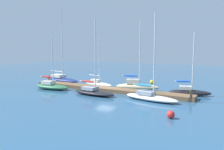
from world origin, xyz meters
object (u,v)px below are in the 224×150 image
sailboat_3 (93,91)px  sailboat_6 (189,91)px  mooring_buoy_yellow (152,82)px  mooring_buoy_red (171,115)px  sailboat_4 (137,85)px  sailboat_5 (150,96)px  sailboat_2 (98,83)px  sailboat_0 (61,79)px  sailboat_1 (51,86)px

sailboat_3 → sailboat_6: bearing=32.6°
sailboat_6 → mooring_buoy_yellow: 9.42m
mooring_buoy_red → sailboat_4: bearing=126.1°
sailboat_5 → sailboat_2: bearing=160.9°
sailboat_0 → sailboat_3: (11.27, -6.39, -0.08)m
sailboat_1 → sailboat_4: (10.98, 5.44, 0.14)m
sailboat_0 → sailboat_4: (14.72, -0.64, 0.09)m
mooring_buoy_yellow → sailboat_5: bearing=-71.6°
mooring_buoy_red → mooring_buoy_yellow: mooring_buoy_yellow is taller
sailboat_0 → sailboat_2: (8.10, -0.48, -0.11)m
sailboat_4 → mooring_buoy_red: size_ratio=14.65×
sailboat_2 → mooring_buoy_red: (14.15, -10.48, -0.13)m
sailboat_2 → sailboat_5: size_ratio=0.78×
sailboat_3 → mooring_buoy_yellow: sailboat_3 is taller
sailboat_1 → sailboat_5: size_ratio=0.87×
sailboat_2 → sailboat_6: sailboat_6 is taller
sailboat_0 → sailboat_5: (18.53, -5.66, -0.07)m
sailboat_2 → sailboat_6: size_ratio=0.96×
sailboat_2 → mooring_buoy_yellow: bearing=50.3°
sailboat_2 → mooring_buoy_yellow: size_ratio=10.87×
sailboat_1 → sailboat_0: bearing=117.4°
sailboat_5 → sailboat_4: bearing=134.5°
sailboat_1 → sailboat_4: bearing=22.2°
sailboat_6 → mooring_buoy_red: bearing=-100.7°
sailboat_0 → sailboat_4: bearing=5.9°
sailboat_6 → mooring_buoy_red: size_ratio=11.79×
sailboat_2 → sailboat_4: 6.62m
sailboat_1 → sailboat_2: bearing=47.9°
sailboat_1 → sailboat_4: 12.26m
sailboat_3 → mooring_buoy_red: 11.89m
sailboat_0 → sailboat_2: sailboat_0 is taller
sailboat_2 → sailboat_1: bearing=-120.4°
sailboat_0 → sailboat_5: 19.38m
sailboat_0 → sailboat_6: sailboat_0 is taller
sailboat_0 → mooring_buoy_red: 24.80m
sailboat_3 → mooring_buoy_red: sailboat_3 is taller
sailboat_6 → mooring_buoy_yellow: size_ratio=11.31×
sailboat_0 → sailboat_3: sailboat_0 is taller
sailboat_4 → sailboat_5: bearing=-66.4°
sailboat_4 → sailboat_1: bearing=-167.2°
sailboat_3 → sailboat_6: size_ratio=1.20×
mooring_buoy_red → mooring_buoy_yellow: size_ratio=0.96×
mooring_buoy_yellow → sailboat_4: bearing=-90.3°
mooring_buoy_red → mooring_buoy_yellow: bearing=114.3°
mooring_buoy_red → sailboat_2: bearing=143.5°
sailboat_5 → sailboat_3: bearing=-167.0°
mooring_buoy_red → mooring_buoy_yellow: 18.23m
sailboat_5 → mooring_buoy_yellow: (-3.78, 11.32, -0.16)m
sailboat_6 → mooring_buoy_yellow: bearing=125.4°
sailboat_5 → sailboat_6: size_ratio=1.24×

